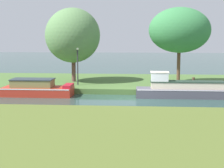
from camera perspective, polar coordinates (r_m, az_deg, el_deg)
ground_plane at (r=24.06m, az=3.80°, el=-2.57°), size 120.00×120.00×0.00m
riverbank_far at (r=30.94m, az=3.95°, el=0.19°), size 72.00×10.00×0.40m
riverbank_near at (r=15.25m, az=3.43°, el=-8.07°), size 72.00×10.00×0.40m
red_barge at (r=26.20m, az=-11.88°, el=-0.73°), size 5.01×1.90×1.22m
slate_narrowboat at (r=25.37m, az=11.97°, el=-0.86°), size 7.29×1.45×1.80m
willow_tree_left at (r=30.01m, az=-6.29°, el=7.72°), size 4.55×4.62×6.14m
willow_tree_centre at (r=29.48m, az=10.76°, el=8.45°), size 4.97×3.85×6.13m
lamp_post at (r=28.14m, az=-5.52°, el=3.63°), size 0.24×0.24×2.99m
mooring_post_near at (r=26.79m, az=12.86°, el=0.13°), size 0.20×0.20×0.86m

